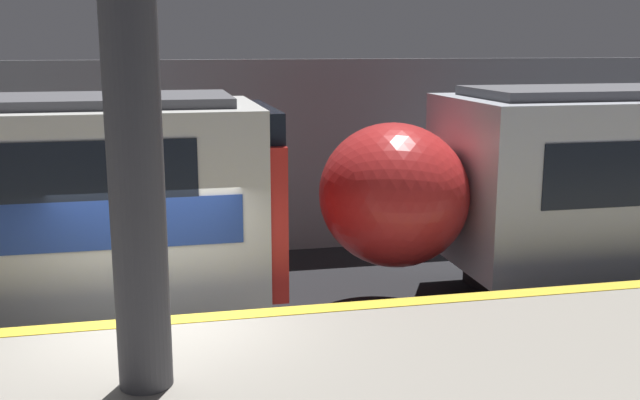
{
  "coord_description": "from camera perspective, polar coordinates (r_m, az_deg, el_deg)",
  "views": [
    {
      "loc": [
        0.17,
        -9.02,
        4.42
      ],
      "look_at": [
        2.37,
        0.98,
        2.26
      ],
      "focal_mm": 42.0,
      "sensor_mm": 36.0,
      "label": 1
    }
  ],
  "objects": [
    {
      "name": "station_rear_barrier",
      "position": [
        15.73,
        -12.89,
        2.91
      ],
      "size": [
        50.0,
        0.15,
        4.08
      ],
      "color": "gray",
      "rests_on": "ground"
    },
    {
      "name": "ground_plane",
      "position": [
        10.04,
        -12.5,
        -14.5
      ],
      "size": [
        120.0,
        120.0,
        0.0
      ],
      "primitive_type": "plane",
      "color": "black"
    },
    {
      "name": "support_pillar_near",
      "position": [
        7.25,
        -13.82,
        1.38
      ],
      "size": [
        0.53,
        0.53,
        4.12
      ],
      "color": "#47474C",
      "rests_on": "platform"
    }
  ]
}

